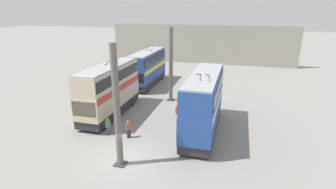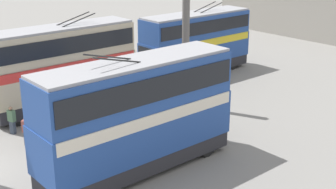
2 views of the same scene
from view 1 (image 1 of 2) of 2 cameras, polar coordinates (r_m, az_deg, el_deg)
ground_plane at (r=20.03m, az=-9.51°, el=-13.80°), size 240.00×240.00×0.00m
depot_back_wall at (r=52.48m, az=7.05°, el=10.81°), size 0.50×36.00×7.49m
support_column_near at (r=17.65m, az=-11.05°, el=-3.31°), size 0.82×0.82×8.57m
support_column_far at (r=30.35m, az=0.62°, el=6.20°), size 0.82×0.82×8.57m
bus_left_near at (r=22.77m, az=7.77°, el=-1.27°), size 9.64×2.54×5.90m
bus_right_mid at (r=27.04m, az=-12.66°, el=1.53°), size 9.46×2.54×5.79m
bus_right_far at (r=37.32m, az=-4.47°, el=6.19°), size 9.51×2.54×5.40m
person_by_left_row at (r=25.23m, az=3.54°, el=-4.40°), size 0.46×0.33×1.57m
person_aisle_midway at (r=22.61m, az=-8.58°, el=-7.37°), size 0.45×0.48×1.59m
person_by_right_row at (r=23.43m, az=-12.92°, el=-6.70°), size 0.37×0.48×1.59m
oil_drum at (r=27.33m, az=2.28°, el=-3.45°), size 0.66×0.66×0.83m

